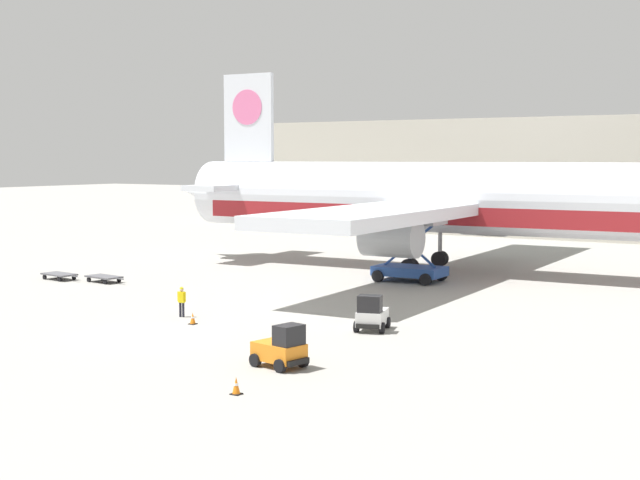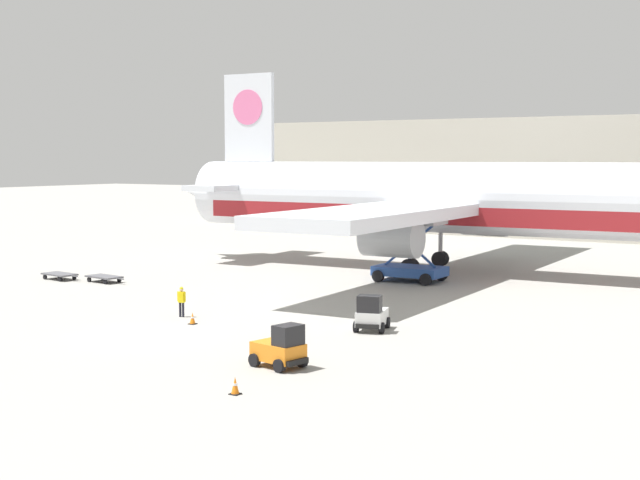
{
  "view_description": "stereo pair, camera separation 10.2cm",
  "coord_description": "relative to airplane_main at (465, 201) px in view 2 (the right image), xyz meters",
  "views": [
    {
      "loc": [
        31.8,
        -34.35,
        9.37
      ],
      "look_at": [
        1.43,
        14.9,
        4.0
      ],
      "focal_mm": 50.0,
      "sensor_mm": 36.0,
      "label": 1
    },
    {
      "loc": [
        31.88,
        -34.29,
        9.37
      ],
      "look_at": [
        1.43,
        14.9,
        4.0
      ],
      "focal_mm": 50.0,
      "sensor_mm": 36.0,
      "label": 2
    }
  ],
  "objects": [
    {
      "name": "baggage_tug_foreground",
      "position": [
        5.18,
        -25.38,
        -4.96
      ],
      "size": [
        2.2,
        2.74,
        2.0
      ],
      "rotation": [
        0.0,
        0.0,
        -1.28
      ],
      "color": "silver",
      "rests_on": "ground_plane"
    },
    {
      "name": "baggage_dolly_lead",
      "position": [
        -24.93,
        -20.14,
        -5.45
      ],
      "size": [
        3.77,
        1.84,
        0.48
      ],
      "rotation": [
        0.0,
        0.0,
        -0.13
      ],
      "color": "#56565B",
      "rests_on": "ground_plane"
    },
    {
      "name": "ground_plane",
      "position": [
        -3.98,
        -33.08,
        -5.84
      ],
      "size": [
        400.0,
        400.0,
        0.0
      ],
      "primitive_type": "plane",
      "color": "#9E9B93"
    },
    {
      "name": "baggage_dolly_second",
      "position": [
        -20.95,
        -19.38,
        -5.45
      ],
      "size": [
        3.77,
        1.84,
        0.48
      ],
      "rotation": [
        0.0,
        0.0,
        -0.13
      ],
      "color": "#56565B",
      "rests_on": "ground_plane"
    },
    {
      "name": "ground_crew_near",
      "position": [
        -6.31,
        -27.61,
        -4.77
      ],
      "size": [
        0.56,
        0.27,
        1.8
      ],
      "rotation": [
        0.0,
        0.0,
        0.16
      ],
      "color": "black",
      "rests_on": "ground_plane"
    },
    {
      "name": "baggage_tug_mid",
      "position": [
        5.82,
        -35.03,
        -4.96
      ],
      "size": [
        2.68,
        2.06,
        2.0
      ],
      "rotation": [
        0.0,
        0.0,
        -0.21
      ],
      "color": "orange",
      "rests_on": "ground_plane"
    },
    {
      "name": "traffic_cone_near",
      "position": [
        -4.28,
        -29.04,
        -5.51
      ],
      "size": [
        0.4,
        0.4,
        0.67
      ],
      "color": "black",
      "rests_on": "ground_plane"
    },
    {
      "name": "terminal_building",
      "position": [
        -2.07,
        41.09,
        1.15
      ],
      "size": [
        90.0,
        18.2,
        14.0
      ],
      "color": "#BCB7A8",
      "rests_on": "ground_plane"
    },
    {
      "name": "airplane_main",
      "position": [
        0.0,
        0.0,
        0.0
      ],
      "size": [
        58.09,
        48.25,
        17.0
      ],
      "rotation": [
        0.0,
        0.0,
        0.03
      ],
      "color": "silver",
      "rests_on": "ground_plane"
    },
    {
      "name": "traffic_cone_far",
      "position": [
        6.83,
        -39.73,
        -5.49
      ],
      "size": [
        0.4,
        0.4,
        0.7
      ],
      "color": "black",
      "rests_on": "ground_plane"
    },
    {
      "name": "scissor_lift_loader",
      "position": [
        -1.55,
        -6.83,
        -3.87
      ],
      "size": [
        5.3,
        3.52,
        5.11
      ],
      "rotation": [
        0.0,
        0.0,
        0.03
      ],
      "color": "#284C99",
      "rests_on": "ground_plane"
    }
  ]
}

